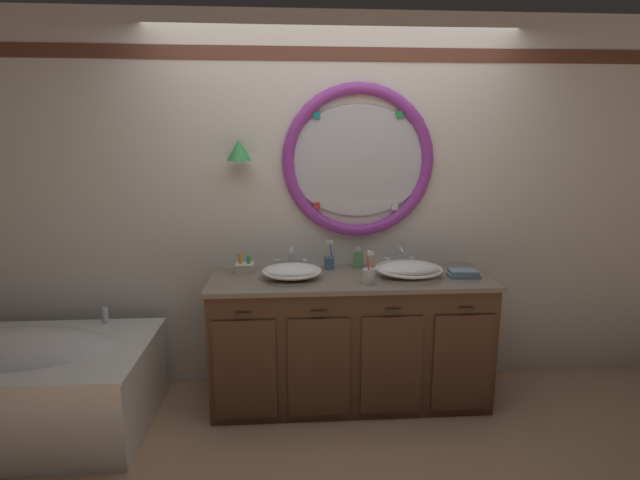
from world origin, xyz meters
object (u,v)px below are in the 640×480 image
Objects in this scene: bathtub at (9,381)px; sink_basin_right at (409,269)px; toiletry_basket at (245,267)px; toothbrush_holder_right at (369,275)px; folded_hand_towel at (463,274)px; soap_dispenser at (358,259)px; sink_basin_left at (292,271)px; toothbrush_holder_left at (329,262)px.

bathtub is 3.74× the size of sink_basin_right.
toothbrush_holder_right is at bearing -22.78° from toiletry_basket.
bathtub is 8.44× the size of folded_hand_towel.
toothbrush_holder_right is at bearing -152.34° from sink_basin_right.
soap_dispenser is 1.18× the size of toiletry_basket.
bathtub is 7.62× the size of toothbrush_holder_right.
bathtub is at bearing -176.11° from folded_hand_towel.
sink_basin_right is 2.25× the size of folded_hand_towel.
toothbrush_holder_right reaches higher than toiletry_basket.
folded_hand_towel is at bearing -1.81° from sink_basin_left.
sink_basin_right is 2.03× the size of toothbrush_holder_right.
sink_basin_left reaches higher than folded_hand_towel.
sink_basin_left is 0.88× the size of sink_basin_right.
toothbrush_holder_left is 1.52× the size of toiletry_basket.
toiletry_basket is (-0.79, -0.05, -0.03)m from soap_dispenser.
toiletry_basket is at bearing 149.99° from sink_basin_left.
sink_basin_left is 0.77m from sink_basin_right.
toothbrush_holder_left is at bearing 119.44° from toothbrush_holder_right.
toothbrush_holder_left is 0.91m from folded_hand_towel.
folded_hand_towel is (0.87, -0.27, -0.03)m from toothbrush_holder_left.
bathtub is at bearing -168.07° from soap_dispenser.
toothbrush_holder_right is (0.22, -0.38, 0.01)m from toothbrush_holder_left.
toothbrush_holder_left reaches higher than toiletry_basket.
toothbrush_holder_right reaches higher than sink_basin_right.
sink_basin_left is 2.48× the size of soap_dispenser.
toothbrush_holder_right is 1.39× the size of soap_dispenser.
bathtub is 2.58m from sink_basin_right.
sink_basin_left is 2.92× the size of toiletry_basket.
toothbrush_holder_left reaches higher than folded_hand_towel.
sink_basin_left is at bearing 178.19° from folded_hand_towel.
sink_basin_left is at bearing 162.52° from toothbrush_holder_right.
folded_hand_towel is (0.65, 0.12, -0.04)m from toothbrush_holder_right.
sink_basin_left reaches higher than bathtub.
bathtub is 2.13m from toothbrush_holder_left.
soap_dispenser is (0.20, 0.00, 0.02)m from toothbrush_holder_left.
toothbrush_holder_right reaches higher than sink_basin_left.
toothbrush_holder_right reaches higher than toothbrush_holder_left.
sink_basin_left is 1.92× the size of toothbrush_holder_left.
sink_basin_left is 1.78× the size of toothbrush_holder_right.
toothbrush_holder_right reaches higher than bathtub.
bathtub is 10.61× the size of soap_dispenser.
soap_dispenser is at bearing 157.87° from folded_hand_towel.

